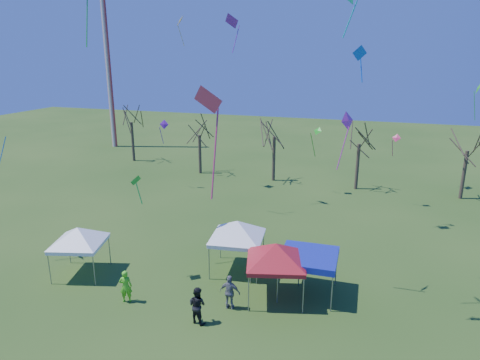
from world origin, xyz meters
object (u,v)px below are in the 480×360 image
object	(u,v)px
radio_mast	(107,55)
tree_4	(470,133)
tree_2	(275,120)
person_dark	(197,305)
tree_1	(199,121)
tent_white_west	(78,231)
tent_red	(276,247)
person_green	(126,286)
person_grey	(230,292)
tent_white_mid	(237,224)
tree_0	(130,108)
tree_3	(361,127)
tent_blue	(309,258)

from	to	relation	value
radio_mast	tree_4	xyz separation A→B (m)	(43.36, -10.00, -6.44)
tree_2	person_dark	xyz separation A→B (m)	(2.29, -25.17, -5.33)
tree_1	person_dark	xyz separation A→B (m)	(10.69, -25.44, -4.84)
tent_white_west	tent_red	xyz separation A→B (m)	(11.69, 1.04, 0.19)
person_dark	person_green	xyz separation A→B (m)	(-4.36, 0.52, -0.04)
person_grey	tree_2	bearing A→B (deg)	-82.09
tent_white_west	tent_white_mid	world-z (taller)	tent_white_mid
tent_white_west	person_green	bearing A→B (deg)	-23.22
tree_2	tree_4	world-z (taller)	tree_2
tree_4	person_green	world-z (taller)	tree_4
tree_2	tent_red	distance (m)	22.71
tree_2	person_green	distance (m)	25.32
tent_red	tree_0	bearing A→B (deg)	133.90
person_green	tree_3	bearing A→B (deg)	-133.62
tent_white_mid	tent_blue	size ratio (longest dim) A/B	1.37
radio_mast	tent_red	distance (m)	45.18
tree_2	tent_blue	bearing A→B (deg)	-71.40
tree_1	tree_2	xyz separation A→B (m)	(8.40, -0.27, 0.50)
tent_white_mid	person_grey	size ratio (longest dim) A/B	2.25
tree_2	tent_blue	size ratio (longest dim) A/B	2.66
radio_mast	tree_4	world-z (taller)	radio_mast
tent_white_mid	person_grey	xyz separation A→B (m)	(0.92, -4.01, -2.09)
tent_white_west	person_grey	xyz separation A→B (m)	(9.71, -0.71, -1.86)
person_green	person_dark	bearing A→B (deg)	152.90
tent_white_mid	tree_4	bearing A→B (deg)	51.53
tree_1	tent_red	size ratio (longest dim) A/B	1.86
tree_1	person_grey	size ratio (longest dim) A/B	4.01
tree_2	person_dark	distance (m)	25.83
tree_1	tree_3	xyz separation A→B (m)	(16.80, -0.60, 0.29)
radio_mast	tent_white_mid	xyz separation A→B (m)	(28.13, -29.16, -9.47)
tree_0	tent_blue	size ratio (longest dim) A/B	2.74
person_grey	tree_1	bearing A→B (deg)	-63.96
tent_white_mid	tent_white_west	bearing A→B (deg)	-159.41
tree_2	tent_white_west	distance (m)	23.95
tree_3	tree_2	bearing A→B (deg)	177.73
tree_1	person_grey	bearing A→B (deg)	-63.61
tent_red	person_dark	xyz separation A→B (m)	(-3.11, -3.36, -2.03)
tree_2	person_grey	world-z (taller)	tree_2
radio_mast	person_green	size ratio (longest dim) A/B	13.69
tree_1	person_green	bearing A→B (deg)	-75.75
tree_1	tent_blue	world-z (taller)	tree_1
radio_mast	person_grey	world-z (taller)	radio_mast
tent_white_mid	radio_mast	bearing A→B (deg)	133.97
tree_3	tent_blue	bearing A→B (deg)	-93.85
tent_white_mid	tent_red	bearing A→B (deg)	-38.00
tree_0	tree_2	bearing A→B (deg)	-9.24
tent_blue	tree_3	bearing A→B (deg)	86.15
tent_white_mid	person_green	bearing A→B (deg)	-131.73
radio_mast	tree_1	size ratio (longest dim) A/B	3.31
radio_mast	tree_0	bearing A→B (deg)	-42.77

